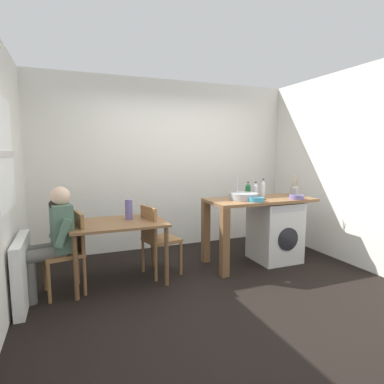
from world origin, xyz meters
TOP-DOWN VIEW (x-y plane):
  - ground_plane at (0.00, 0.00)m, footprint 5.46×5.46m
  - wall_back at (0.00, 1.75)m, footprint 4.60×0.10m
  - wall_counter_side at (2.15, 0.00)m, footprint 0.10×3.80m
  - radiator at (-2.02, 0.30)m, footprint 0.10×0.80m
  - dining_table at (-1.01, 0.53)m, footprint 1.10×0.76m
  - chair_person_seat at (-1.55, 0.45)m, footprint 0.46×0.46m
  - chair_opposite at (-0.53, 0.57)m, footprint 0.48×0.48m
  - seated_person at (-1.71, 0.42)m, footprint 0.53×0.53m
  - kitchen_counter at (0.74, 0.48)m, footprint 1.50×0.68m
  - washing_machine at (1.21, 0.48)m, footprint 0.60×0.61m
  - sink_basin at (0.69, 0.48)m, footprint 0.38×0.38m
  - tap at (0.69, 0.66)m, footprint 0.02×0.02m
  - bottle_tall_green at (0.91, 0.74)m, footprint 0.08×0.08m
  - bottle_squat_brown at (1.03, 0.72)m, footprint 0.08×0.08m
  - bottle_clear_small at (1.15, 0.70)m, footprint 0.06×0.06m
  - mixing_bowl at (0.75, 0.28)m, footprint 0.21×0.21m
  - utensil_crock at (1.58, 0.53)m, footprint 0.11×0.11m
  - colander at (1.40, 0.26)m, footprint 0.20×0.20m
  - vase at (-0.86, 0.63)m, footprint 0.09×0.09m
  - scissors at (0.90, 0.38)m, footprint 0.15×0.06m

SIDE VIEW (x-z plane):
  - ground_plane at x=0.00m, z-range 0.00..0.00m
  - radiator at x=-2.02m, z-range 0.00..0.70m
  - washing_machine at x=1.21m, z-range 0.00..0.86m
  - chair_person_seat at x=-1.55m, z-range 0.06..0.96m
  - chair_opposite at x=-0.53m, z-range 0.06..0.96m
  - dining_table at x=-1.01m, z-range 0.27..1.01m
  - seated_person at x=-1.71m, z-range 0.07..1.27m
  - kitchen_counter at x=0.74m, z-range 0.30..1.22m
  - vase at x=-0.86m, z-range 0.74..0.99m
  - scissors at x=0.90m, z-range 0.92..0.93m
  - colander at x=1.40m, z-range 0.92..0.98m
  - mixing_bowl at x=0.75m, z-range 0.92..0.98m
  - sink_basin at x=0.69m, z-range 0.92..1.01m
  - utensil_crock at x=1.58m, z-range 0.84..1.14m
  - bottle_squat_brown at x=1.03m, z-range 0.91..1.12m
  - bottle_tall_green at x=0.91m, z-range 0.91..1.12m
  - bottle_clear_small at x=1.15m, z-range 0.91..1.16m
  - tap at x=0.69m, z-range 0.92..1.20m
  - wall_back at x=0.00m, z-range 0.00..2.70m
  - wall_counter_side at x=2.15m, z-range 0.00..2.70m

